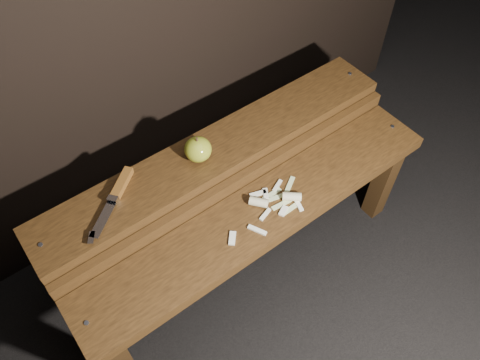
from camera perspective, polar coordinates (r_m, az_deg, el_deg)
ground at (r=1.75m, az=1.21°, el=-10.33°), size 60.00×60.00×0.00m
bench_front_tier at (r=1.42m, az=2.96°, el=-5.48°), size 1.20×0.20×0.42m
bench_rear_tier at (r=1.48m, az=-2.48°, el=1.73°), size 1.20×0.21×0.50m
apple at (r=1.36m, az=-5.16°, el=3.75°), size 0.08×0.08×0.08m
knife at (r=1.34m, az=-14.72°, el=-1.43°), size 0.21×0.17×0.02m
apple_scraps at (r=1.38m, az=4.17°, el=-2.65°), size 0.30×0.14×0.03m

